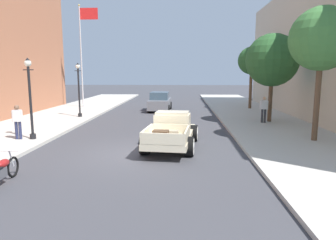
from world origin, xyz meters
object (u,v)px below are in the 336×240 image
car_background_grey (160,102)px  pedestrian_sidewalk_left (18,120)px  motorcycle_parked (0,171)px  street_tree_nearest (322,39)px  street_lamp_far (79,86)px  hotrod_truck_cream (172,130)px  flagpole (83,45)px  street_lamp_near (30,92)px  street_tree_third (252,61)px  pedestrian_sidewalk_right (264,108)px  street_tree_second (272,60)px

car_background_grey → pedestrian_sidewalk_left: bearing=-115.3°
motorcycle_parked → street_tree_nearest: bearing=27.1°
car_background_grey → street_lamp_far: 7.54m
hotrod_truck_cream → flagpole: size_ratio=0.55×
car_background_grey → street_lamp_near: street_lamp_near is taller
street_tree_third → pedestrian_sidewalk_right: bearing=-96.3°
pedestrian_sidewalk_left → street_lamp_near: size_ratio=0.43×
street_tree_nearest → street_lamp_far: bearing=152.5°
motorcycle_parked → street_tree_third: street_tree_third is taller
pedestrian_sidewalk_left → pedestrian_sidewalk_right: (13.03, 5.47, 0.00)m
street_lamp_far → street_tree_nearest: bearing=-27.5°
motorcycle_parked → pedestrian_sidewalk_right: bearing=46.1°
pedestrian_sidewalk_left → street_tree_second: bearing=23.7°
street_tree_nearest → street_tree_third: 12.93m
pedestrian_sidewalk_right → street_lamp_far: (-12.60, 2.05, 1.30)m
street_tree_nearest → street_tree_second: bearing=95.5°
pedestrian_sidewalk_right → street_tree_nearest: (1.04, -5.06, 3.70)m
hotrod_truck_cream → motorcycle_parked: bearing=-133.9°
motorcycle_parked → flagpole: flagpole is taller
flagpole → street_tree_nearest: 20.27m
street_lamp_far → street_lamp_near: bearing=-88.4°
street_lamp_near → street_tree_second: (12.89, 5.84, 1.70)m
street_lamp_far → street_tree_second: size_ratio=0.69×
street_tree_second → hotrod_truck_cream: bearing=-134.1°
street_lamp_near → street_tree_third: 18.83m
car_background_grey → street_lamp_near: bearing=-113.0°
pedestrian_sidewalk_right → street_lamp_near: (-12.39, -5.37, 1.30)m
street_lamp_near → pedestrian_sidewalk_right: bearing=23.4°
street_lamp_far → street_tree_third: bearing=23.3°
street_lamp_far → motorcycle_parked: bearing=-81.1°
pedestrian_sidewalk_left → street_tree_second: (13.54, 5.94, 3.00)m
street_lamp_far → car_background_grey: bearing=42.2°
motorcycle_parked → car_background_grey: (3.42, 17.98, 0.33)m
street_lamp_far → street_tree_second: (13.11, -1.58, 1.70)m
pedestrian_sidewalk_right → street_tree_third: street_tree_third is taller
car_background_grey → flagpole: bearing=169.5°
motorcycle_parked → street_tree_second: size_ratio=0.38×
hotrod_truck_cream → street_tree_nearest: bearing=7.1°
street_lamp_far → flagpole: flagpole is taller
flagpole → street_lamp_near: bearing=-82.5°
motorcycle_parked → street_tree_nearest: 13.73m
street_tree_nearest → street_tree_second: size_ratio=1.09×
street_tree_nearest → motorcycle_parked: bearing=-152.9°
flagpole → street_tree_third: flagpole is taller
pedestrian_sidewalk_right → street_tree_nearest: bearing=-78.4°
pedestrian_sidewalk_right → street_lamp_far: bearing=170.8°
hotrod_truck_cream → car_background_grey: bearing=96.6°
hotrod_truck_cream → pedestrian_sidewalk_left: pedestrian_sidewalk_left is taller
car_background_grey → street_lamp_near: 13.53m
motorcycle_parked → flagpole: size_ratio=0.23×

